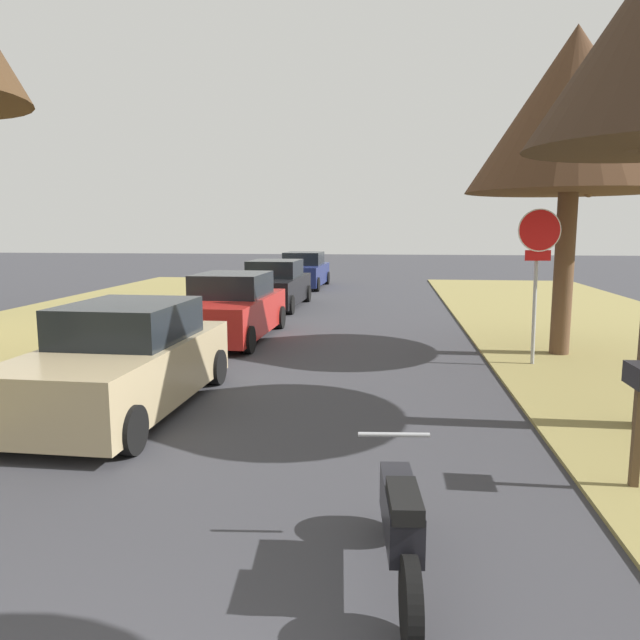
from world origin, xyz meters
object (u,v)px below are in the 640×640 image
at_px(parked_motorcycle, 400,524).
at_px(stop_sign_far, 538,253).
at_px(parked_sedan_red, 231,309).
at_px(parked_sedan_navy, 303,271).
at_px(parked_sedan_tan, 125,362).
at_px(parked_sedan_black, 274,286).
at_px(street_tree_right_mid_b, 573,111).

bearing_deg(parked_motorcycle, stop_sign_far, 70.61).
height_order(parked_sedan_red, parked_sedan_navy, same).
bearing_deg(stop_sign_far, parked_sedan_tan, -151.47).
xyz_separation_m(stop_sign_far, parked_sedan_navy, (-6.62, 15.11, -1.47)).
bearing_deg(parked_sedan_tan, parked_sedan_black, 90.03).
bearing_deg(stop_sign_far, parked_sedan_navy, 113.65).
relative_size(street_tree_right_mid_b, parked_sedan_navy, 1.47).
bearing_deg(stop_sign_far, parked_motorcycle, -109.39).
height_order(street_tree_right_mid_b, parked_sedan_navy, street_tree_right_mid_b).
height_order(parked_sedan_tan, parked_sedan_navy, same).
distance_m(parked_sedan_navy, parked_motorcycle, 23.09).
relative_size(parked_sedan_red, parked_sedan_black, 1.00).
xyz_separation_m(stop_sign_far, parked_sedan_red, (-6.59, 2.27, -1.47)).
relative_size(street_tree_right_mid_b, parked_motorcycle, 3.19).
bearing_deg(parked_sedan_red, parked_motorcycle, -68.55).
distance_m(stop_sign_far, parked_sedan_red, 7.12).
distance_m(parked_sedan_tan, parked_motorcycle, 5.65).
relative_size(parked_sedan_red, parked_sedan_navy, 1.00).
bearing_deg(parked_sedan_red, parked_sedan_navy, 90.15).
relative_size(parked_sedan_tan, parked_sedan_navy, 1.00).
height_order(parked_sedan_tan, parked_sedan_black, same).
relative_size(street_tree_right_mid_b, parked_sedan_black, 1.47).
relative_size(parked_sedan_red, parked_motorcycle, 2.17).
height_order(parked_sedan_navy, parked_motorcycle, parked_sedan_navy).
bearing_deg(parked_sedan_tan, parked_sedan_red, 89.50).
height_order(parked_sedan_black, parked_motorcycle, parked_sedan_black).
bearing_deg(stop_sign_far, parked_sedan_black, 128.95).
height_order(parked_sedan_tan, parked_motorcycle, parked_sedan_tan).
height_order(street_tree_right_mid_b, parked_sedan_tan, street_tree_right_mid_b).
xyz_separation_m(parked_sedan_black, parked_motorcycle, (3.95, -15.87, -0.24)).
bearing_deg(parked_motorcycle, parked_sedan_red, 111.45).
xyz_separation_m(stop_sign_far, street_tree_right_mid_b, (0.79, 1.07, 2.75)).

